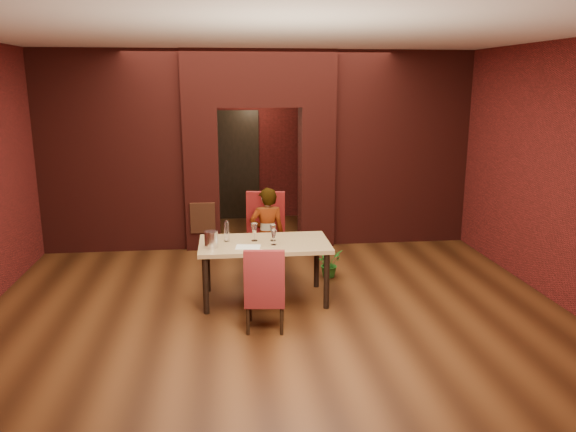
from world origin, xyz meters
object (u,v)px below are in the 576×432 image
Objects in this scene: person_seated at (267,235)px; wine_glass_b at (273,233)px; dining_table at (265,271)px; water_bottle at (227,231)px; wine_glass_a at (254,232)px; chair_near at (265,287)px; wine_bucket at (211,239)px; wine_glass_c at (274,237)px; potted_plant at (329,263)px; chair_far at (265,237)px.

wine_glass_b is at bearing 87.78° from person_seated.
dining_table is 6.07× the size of water_bottle.
dining_table is 0.51m from wine_glass_a.
chair_near is 4.29× the size of wine_glass_a.
wine_glass_a is at bearing 67.41° from person_seated.
wine_bucket is (-0.74, -0.86, 0.20)m from person_seated.
wine_glass_c reaches higher than potted_plant.
chair_near reaches higher than potted_plant.
person_seated reaches higher than wine_glass_c.
wine_glass_b is (0.17, 0.90, 0.38)m from chair_near.
wine_glass_a is 0.31m from wine_glass_c.
chair_near is 0.73× the size of person_seated.
potted_plant is (0.88, 0.04, -0.46)m from person_seated.
wine_bucket reaches higher than potted_plant.
potted_plant is (0.97, 0.75, -0.18)m from dining_table.
wine_glass_c is (0.16, 0.72, 0.37)m from chair_near.
person_seated is 6.56× the size of wine_bucket.
wine_glass_b is at bearing 25.73° from dining_table.
wine_glass_a is (-0.12, 0.08, 0.49)m from dining_table.
wine_bucket is (-0.75, -0.02, 0.01)m from wine_glass_c.
wine_glass_a is 0.23m from wine_glass_b.
wine_glass_b is 0.53× the size of potted_plant.
chair_near is 0.82m from wine_glass_c.
chair_far reaches higher than wine_glass_b.
wine_glass_a is (-0.21, -0.63, 0.21)m from person_seated.
person_seated reaches higher than wine_glass_a.
chair_far is 0.78m from wine_glass_b.
person_seated reaches higher than water_bottle.
chair_far is at bearing -73.14° from person_seated.
wine_glass_b is at bearing -5.71° from wine_glass_a.
person_seated is at bearing 90.85° from wine_glass_c.
water_bottle is at bearing 167.84° from dining_table.
person_seated is at bearing -177.22° from potted_plant.
wine_bucket is at bearing 45.18° from person_seated.
dining_table is at bearing -85.20° from chair_far.
wine_glass_a is (-0.06, 0.93, 0.39)m from chair_near.
person_seated reaches higher than wine_glass_b.
chair_near reaches higher than wine_glass_c.
wine_glass_a reaches higher than chair_near.
chair_near is (-0.06, -0.85, 0.10)m from dining_table.
person_seated is 0.86m from wine_glass_c.
person_seated is (0.03, -0.08, 0.06)m from chair_far.
person_seated is at bearing -88.80° from chair_near.
chair_far is at bearing 92.79° from wine_glass_c.
chair_near reaches higher than dining_table.
dining_table is at bearing -142.28° from potted_plant.
chair_near is (-0.12, -1.64, -0.12)m from chair_far.
wine_glass_a reaches higher than potted_plant.
wine_glass_a is at bearing 146.35° from dining_table.
dining_table is at bearing 13.34° from wine_bucket.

